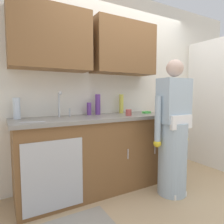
{
  "coord_description": "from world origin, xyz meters",
  "views": [
    {
      "loc": [
        -1.59,
        -1.55,
        1.22
      ],
      "look_at": [
        -0.4,
        0.55,
        1.0
      ],
      "focal_mm": 31.83,
      "sensor_mm": 36.0,
      "label": 1
    }
  ],
  "objects": [
    {
      "name": "ground_plane",
      "position": [
        0.0,
        0.0,
        0.0
      ],
      "size": [
        9.0,
        9.0,
        0.0
      ],
      "primitive_type": "plane",
      "color": "tan"
    },
    {
      "name": "knife_on_counter",
      "position": [
        -1.31,
        0.54,
        0.94
      ],
      "size": [
        0.24,
        0.07,
        0.01
      ],
      "primitive_type": "cube",
      "rotation": [
        0.0,
        0.0,
        6.09
      ],
      "color": "silver",
      "rests_on": "countertop"
    },
    {
      "name": "sponge",
      "position": [
        0.27,
        0.7,
        0.96
      ],
      "size": [
        0.11,
        0.07,
        0.03
      ],
      "primitive_type": "cube",
      "color": "#4CBF4C",
      "rests_on": "countertop"
    },
    {
      "name": "bottle_cleaner_spray",
      "position": [
        -0.04,
        0.91,
        1.08
      ],
      "size": [
        0.06,
        0.06,
        0.27
      ],
      "primitive_type": "cylinder",
      "color": "#D8D14C",
      "rests_on": "countertop"
    },
    {
      "name": "counter_cabinet",
      "position": [
        -0.55,
        0.7,
        0.45
      ],
      "size": [
        1.9,
        0.62,
        0.9
      ],
      "color": "brown",
      "rests_on": "ground"
    },
    {
      "name": "bottle_water_tall",
      "position": [
        -0.55,
        0.91,
        1.02
      ],
      "size": [
        0.06,
        0.06,
        0.17
      ],
      "primitive_type": "cylinder",
      "color": "#66388C",
      "rests_on": "countertop"
    },
    {
      "name": "cup_by_sink",
      "position": [
        -0.14,
        0.56,
        0.98
      ],
      "size": [
        0.08,
        0.08,
        0.08
      ],
      "primitive_type": "cylinder",
      "color": "#B24C47",
      "rests_on": "countertop"
    },
    {
      "name": "bottle_soap",
      "position": [
        -1.43,
        0.89,
        1.06
      ],
      "size": [
        0.08,
        0.08,
        0.24
      ],
      "primitive_type": "cylinder",
      "color": "silver",
      "rests_on": "countertop"
    },
    {
      "name": "bottle_dish_liquid",
      "position": [
        -0.42,
        0.9,
        1.08
      ],
      "size": [
        0.07,
        0.07,
        0.28
      ],
      "primitive_type": "cylinder",
      "color": "#66388C",
      "rests_on": "countertop"
    },
    {
      "name": "closet_door_panel",
      "position": [
        1.45,
        0.4,
        1.05
      ],
      "size": [
        0.04,
        1.1,
        2.1
      ],
      "primitive_type": "cube",
      "rotation": [
        0.0,
        0.0,
        1.57
      ],
      "color": "silver",
      "rests_on": "ground"
    },
    {
      "name": "kitchen_wall_with_uppers",
      "position": [
        -0.14,
        0.99,
        1.48
      ],
      "size": [
        4.8,
        0.44,
        2.7
      ],
      "color": "silver",
      "rests_on": "ground"
    },
    {
      "name": "countertop",
      "position": [
        -0.55,
        0.7,
        0.92
      ],
      "size": [
        1.96,
        0.66,
        0.04
      ],
      "primitive_type": "cube",
      "color": "gray",
      "rests_on": "counter_cabinet"
    },
    {
      "name": "person_at_sink",
      "position": [
        0.21,
        0.13,
        0.69
      ],
      "size": [
        0.55,
        0.34,
        1.62
      ],
      "color": "white",
      "rests_on": "ground"
    },
    {
      "name": "sink",
      "position": [
        -0.92,
        0.71,
        0.93
      ],
      "size": [
        0.5,
        0.36,
        0.35
      ],
      "color": "#B7BABF",
      "rests_on": "counter_cabinet"
    }
  ]
}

